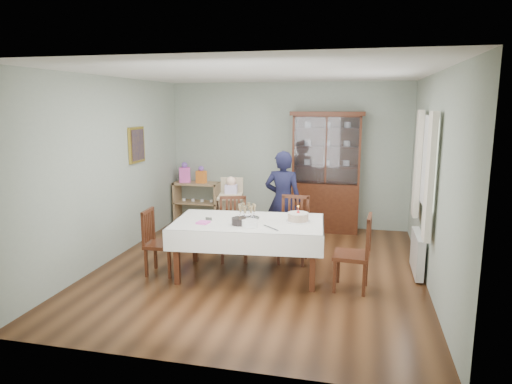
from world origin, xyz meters
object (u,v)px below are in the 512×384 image
(china_cabinet, at_px, (326,170))
(champagne_tray, at_px, (247,214))
(chair_end_right, at_px, (353,268))
(chair_far_left, at_px, (234,241))
(gift_bag_pink, at_px, (185,173))
(high_chair, at_px, (231,217))
(gift_bag_orange, at_px, (201,175))
(woman, at_px, (283,201))
(chair_far_right, at_px, (293,243))
(chair_end_left, at_px, (161,255))
(dining_table, at_px, (249,248))
(birthday_cake, at_px, (298,217))
(sideboard, at_px, (197,202))

(china_cabinet, height_order, champagne_tray, china_cabinet)
(china_cabinet, relative_size, chair_end_right, 2.25)
(chair_far_left, relative_size, gift_bag_pink, 2.37)
(gift_bag_pink, bearing_deg, chair_end_right, -39.35)
(high_chair, relative_size, gift_bag_orange, 3.43)
(woman, relative_size, high_chair, 1.40)
(china_cabinet, bearing_deg, woman, -114.56)
(chair_far_right, distance_m, champagne_tray, 0.96)
(chair_far_right, relative_size, chair_end_left, 1.08)
(chair_end_right, distance_m, gift_bag_pink, 4.31)
(champagne_tray, bearing_deg, chair_far_right, 45.24)
(chair_end_right, bearing_deg, high_chair, -122.94)
(chair_far_left, bearing_deg, chair_far_right, -10.82)
(china_cabinet, bearing_deg, gift_bag_pink, 179.97)
(chair_end_right, distance_m, gift_bag_orange, 4.06)
(chair_far_left, bearing_deg, dining_table, -74.34)
(chair_far_right, bearing_deg, birthday_cake, -74.24)
(chair_far_right, bearing_deg, gift_bag_pink, 144.25)
(woman, relative_size, champagne_tray, 4.68)
(sideboard, height_order, high_chair, high_chair)
(high_chair, bearing_deg, sideboard, 121.80)
(dining_table, distance_m, sideboard, 3.02)
(dining_table, xyz_separation_m, high_chair, (-0.63, 1.34, 0.06))
(dining_table, bearing_deg, china_cabinet, 71.56)
(woman, distance_m, birthday_cake, 1.19)
(chair_far_left, relative_size, woman, 0.59)
(china_cabinet, bearing_deg, high_chair, -141.57)
(chair_end_left, height_order, high_chair, high_chair)
(chair_far_left, bearing_deg, sideboard, 105.61)
(birthday_cake, bearing_deg, chair_end_right, -22.78)
(dining_table, distance_m, chair_end_left, 1.22)
(dining_table, height_order, gift_bag_pink, gift_bag_pink)
(chair_far_right, xyz_separation_m, chair_end_left, (-1.70, -0.89, -0.02))
(champagne_tray, bearing_deg, sideboard, 123.78)
(chair_far_left, distance_m, chair_far_right, 0.89)
(champagne_tray, bearing_deg, chair_end_left, -164.28)
(china_cabinet, distance_m, chair_end_left, 3.50)
(china_cabinet, relative_size, gift_bag_pink, 5.51)
(china_cabinet, relative_size, high_chair, 1.92)
(sideboard, bearing_deg, champagne_tray, -56.22)
(chair_far_right, distance_m, chair_end_right, 1.24)
(chair_end_left, height_order, champagne_tray, champagne_tray)
(chair_end_left, xyz_separation_m, birthday_cake, (1.85, 0.33, 0.55))
(chair_end_left, bearing_deg, champagne_tray, -77.50)
(china_cabinet, relative_size, chair_far_right, 2.25)
(gift_bag_pink, bearing_deg, birthday_cake, -43.09)
(dining_table, height_order, high_chair, high_chair)
(woman, bearing_deg, chair_end_left, 45.71)
(sideboard, height_order, gift_bag_pink, gift_bag_pink)
(chair_end_right, relative_size, woman, 0.61)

